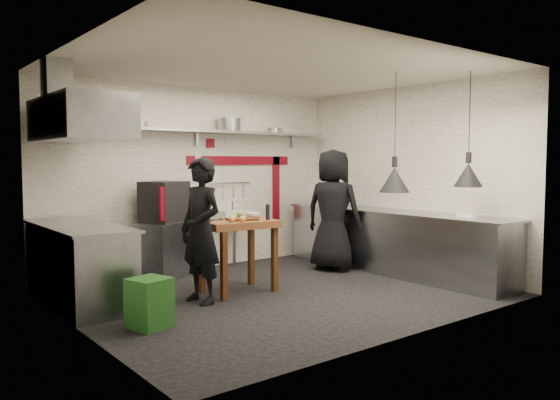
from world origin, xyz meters
TOP-DOWN VIEW (x-y plane):
  - floor at (0.00, 0.00)m, footprint 5.00×5.00m
  - ceiling at (0.00, 0.00)m, footprint 5.00×5.00m
  - wall_back at (0.00, 2.10)m, footprint 5.00×0.04m
  - wall_front at (0.00, -2.10)m, footprint 5.00×0.04m
  - wall_left at (-2.50, 0.00)m, footprint 0.04×4.20m
  - wall_right at (2.50, 0.00)m, footprint 0.04×4.20m
  - red_band_horiz at (0.95, 2.08)m, footprint 1.70×0.02m
  - red_band_vert at (1.55, 2.08)m, footprint 0.14×0.02m
  - red_tile_a at (0.25, 2.08)m, footprint 0.14×0.02m
  - red_tile_b at (-0.10, 2.08)m, footprint 0.14×0.02m
  - back_shelf at (0.00, 1.92)m, footprint 4.60×0.34m
  - shelf_bracket_left at (-1.90, 2.07)m, footprint 0.04×0.06m
  - shelf_bracket_mid at (0.00, 2.07)m, footprint 0.04×0.06m
  - shelf_bracket_right at (1.90, 2.07)m, footprint 0.04×0.06m
  - pan_far_left at (-1.63, 1.92)m, footprint 0.25×0.25m
  - pan_mid_left at (-1.01, 1.92)m, footprint 0.35×0.35m
  - stock_pot at (0.50, 1.92)m, footprint 0.39×0.39m
  - pan_right at (1.39, 1.92)m, footprint 0.25×0.25m
  - oven_stand at (-0.74, 1.77)m, footprint 0.82×0.78m
  - combi_oven at (-0.71, 1.76)m, footprint 0.70×0.68m
  - oven_door at (-0.72, 1.50)m, footprint 0.47×0.22m
  - oven_glass at (-0.78, 1.50)m, footprint 0.30×0.14m
  - hand_sink at (0.55, 1.92)m, footprint 0.46×0.34m
  - sink_tap at (0.55, 1.92)m, footprint 0.03×0.03m
  - sink_drain at (0.55, 1.88)m, footprint 0.06×0.06m
  - utensil_rail at (0.55, 2.06)m, footprint 0.90×0.02m
  - counter_right at (2.15, 0.00)m, footprint 0.70×3.80m
  - counter_right_top at (2.15, 0.00)m, footprint 0.76×3.90m
  - plate_stack at (2.12, -1.25)m, footprint 0.34×0.34m
  - small_bowl_right at (2.10, -1.33)m, footprint 0.25×0.25m
  - counter_left at (-2.15, 1.05)m, footprint 0.70×1.90m
  - counter_left_top at (-2.15, 1.05)m, footprint 0.76×2.00m
  - extractor_hood at (-2.10, 1.05)m, footprint 0.78×1.60m
  - hood_duct at (-2.35, 1.05)m, footprint 0.28×0.28m
  - green_bin at (-1.91, -0.33)m, footprint 0.44×0.44m
  - prep_table at (-0.37, 0.37)m, footprint 0.98×0.73m
  - cutting_board at (-0.33, 0.35)m, footprint 0.44×0.37m
  - pepper_mill at (-0.05, 0.17)m, footprint 0.07×0.07m
  - lemon_a at (-0.56, 0.23)m, footprint 0.10×0.10m
  - lemon_b at (-0.45, 0.16)m, footprint 0.10×0.10m
  - veg_ball at (-0.24, 0.52)m, footprint 0.12×0.12m
  - steel_tray at (-0.62, 0.51)m, footprint 0.18×0.14m
  - bowl at (-0.02, 0.55)m, footprint 0.21×0.21m
  - heat_lamp_near at (1.30, -0.74)m, footprint 0.48×0.48m
  - heat_lamp_far at (2.00, -1.36)m, footprint 0.38×0.38m
  - chef_left at (-1.01, 0.21)m, footprint 0.49×0.67m
  - chef_right at (1.57, 0.67)m, footprint 0.87×1.05m

SIDE VIEW (x-z plane):
  - floor at x=0.00m, z-range 0.00..0.00m
  - green_bin at x=-1.91m, z-range 0.00..0.50m
  - sink_drain at x=0.55m, z-range 0.01..0.67m
  - oven_stand at x=-0.74m, z-range 0.00..0.80m
  - counter_right at x=2.15m, z-range 0.00..0.90m
  - counter_left at x=-2.15m, z-range 0.00..0.90m
  - prep_table at x=-0.37m, z-range 0.00..0.92m
  - hand_sink at x=0.55m, z-range 0.67..0.89m
  - chef_left at x=-1.01m, z-range 0.00..1.71m
  - counter_right_top at x=2.15m, z-range 0.90..0.93m
  - counter_left_top at x=-2.15m, z-range 0.90..0.93m
  - chef_right at x=1.57m, z-range 0.00..1.85m
  - cutting_board at x=-0.33m, z-range 0.92..0.94m
  - steel_tray at x=-0.62m, z-range 0.92..0.95m
  - bowl at x=-0.02m, z-range 0.92..0.98m
  - small_bowl_right at x=2.10m, z-range 0.93..0.98m
  - lemon_b at x=-0.45m, z-range 0.92..1.00m
  - sink_tap at x=0.55m, z-range 0.89..1.03m
  - lemon_a at x=-0.56m, z-range 0.92..1.00m
  - plate_stack at x=2.12m, z-range 0.93..1.00m
  - veg_ball at x=-0.24m, z-range 0.92..1.02m
  - pepper_mill at x=-0.05m, z-range 0.92..1.12m
  - combi_oven at x=-0.71m, z-range 0.80..1.38m
  - oven_door at x=-0.72m, z-range 0.86..1.32m
  - oven_glass at x=-0.78m, z-range 0.92..1.26m
  - red_band_vert at x=1.55m, z-range 0.65..1.75m
  - utensil_rail at x=0.55m, z-range 1.31..1.33m
  - wall_back at x=0.00m, z-range 0.00..2.80m
  - wall_front at x=0.00m, z-range 0.00..2.80m
  - wall_left at x=-2.50m, z-range 0.00..2.80m
  - wall_right at x=2.50m, z-range 0.00..2.80m
  - red_band_horiz at x=0.95m, z-range 1.61..1.75m
  - red_tile_b at x=-0.10m, z-range 1.61..1.75m
  - red_tile_a at x=0.25m, z-range 1.88..2.02m
  - shelf_bracket_left at x=-1.90m, z-range 1.90..2.14m
  - shelf_bracket_mid at x=0.00m, z-range 1.90..2.14m
  - shelf_bracket_right at x=1.90m, z-range 1.90..2.14m
  - heat_lamp_near at x=1.30m, z-range 1.26..2.80m
  - heat_lamp_far at x=2.00m, z-range 1.34..2.80m
  - back_shelf at x=0.00m, z-range 2.10..2.14m
  - extractor_hood at x=-2.10m, z-range 1.90..2.40m
  - pan_mid_left at x=-1.01m, z-range 2.14..2.21m
  - pan_right at x=1.39m, z-range 2.14..2.22m
  - pan_far_left at x=-1.63m, z-range 2.14..2.23m
  - stock_pot at x=0.50m, z-range 2.14..2.34m
  - hood_duct at x=-2.35m, z-range 2.30..2.80m
  - ceiling at x=0.00m, z-range 2.80..2.80m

